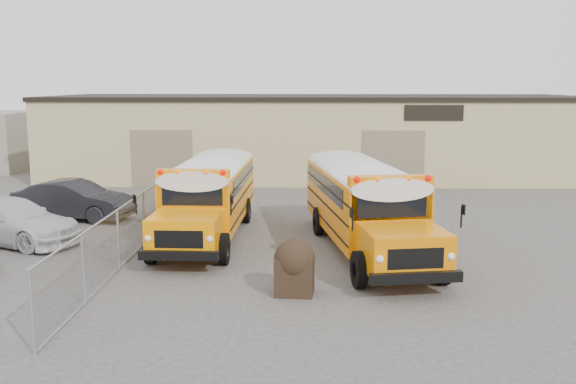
{
  "coord_description": "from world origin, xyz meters",
  "views": [
    {
      "loc": [
        -0.6,
        -18.01,
        5.41
      ],
      "look_at": [
        -1.16,
        4.31,
        1.6
      ],
      "focal_mm": 40.0,
      "sensor_mm": 36.0,
      "label": 1
    }
  ],
  "objects_px": {
    "school_bus_left": "(231,169)",
    "car_white": "(10,221)",
    "car_dark": "(74,200)",
    "tarp_bundle": "(295,266)",
    "school_bus_right": "(329,173)"
  },
  "relations": [
    {
      "from": "school_bus_right",
      "to": "school_bus_left",
      "type": "bearing_deg",
      "value": 158.5
    },
    {
      "from": "car_white",
      "to": "car_dark",
      "type": "xyz_separation_m",
      "value": [
        0.8,
        3.9,
        0.02
      ]
    },
    {
      "from": "school_bus_right",
      "to": "car_dark",
      "type": "relative_size",
      "value": 2.13
    },
    {
      "from": "car_white",
      "to": "car_dark",
      "type": "relative_size",
      "value": 1.11
    },
    {
      "from": "school_bus_left",
      "to": "car_white",
      "type": "relative_size",
      "value": 1.81
    },
    {
      "from": "tarp_bundle",
      "to": "car_white",
      "type": "distance_m",
      "value": 11.04
    },
    {
      "from": "school_bus_left",
      "to": "tarp_bundle",
      "type": "height_order",
      "value": "school_bus_left"
    },
    {
      "from": "car_white",
      "to": "car_dark",
      "type": "distance_m",
      "value": 3.98
    },
    {
      "from": "car_white",
      "to": "car_dark",
      "type": "bearing_deg",
      "value": 10.29
    },
    {
      "from": "school_bus_right",
      "to": "car_white",
      "type": "relative_size",
      "value": 1.92
    },
    {
      "from": "school_bus_left",
      "to": "car_dark",
      "type": "xyz_separation_m",
      "value": [
        -5.94,
        -3.3,
        -0.82
      ]
    },
    {
      "from": "school_bus_left",
      "to": "car_white",
      "type": "height_order",
      "value": "school_bus_left"
    },
    {
      "from": "school_bus_left",
      "to": "car_dark",
      "type": "height_order",
      "value": "school_bus_left"
    },
    {
      "from": "school_bus_left",
      "to": "school_bus_right",
      "type": "xyz_separation_m",
      "value": [
        4.33,
        -1.71,
        0.06
      ]
    },
    {
      "from": "school_bus_left",
      "to": "car_white",
      "type": "xyz_separation_m",
      "value": [
        -6.74,
        -7.2,
        -0.84
      ]
    }
  ]
}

